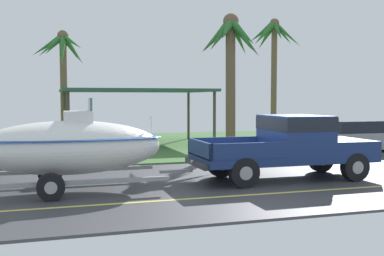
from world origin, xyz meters
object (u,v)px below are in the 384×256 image
Objects in this scene: carport_awning at (136,92)px; palm_tree_far_left at (62,59)px; pickup_truck_towing at (294,144)px; parked_sedan_near at (360,137)px; boat_on_trailer at (68,147)px; palm_tree_near_right at (231,48)px; palm_tree_mid at (272,47)px.

palm_tree_far_left reaches higher than carport_awning.
pickup_truck_towing is 1.13× the size of parked_sedan_near.
palm_tree_near_right is (7.12, 6.86, 3.37)m from boat_on_trailer.
palm_tree_far_left is (-6.78, 6.99, -0.06)m from palm_tree_near_right.
parked_sedan_near is (12.56, 5.22, -0.45)m from boat_on_trailer.
palm_tree_near_right reaches higher than palm_tree_far_left.
parked_sedan_near is 0.81× the size of palm_tree_far_left.
pickup_truck_towing is at bearing -139.86° from parked_sedan_near.
palm_tree_near_right is 7.09m from palm_tree_mid.
palm_tree_mid is 11.59m from palm_tree_far_left.
parked_sedan_near is 15.43m from palm_tree_far_left.
palm_tree_mid reaches higher than boat_on_trailer.
palm_tree_far_left is at bearing 171.59° from palm_tree_mid.
palm_tree_far_left is at bearing 113.56° from pickup_truck_towing.
palm_tree_mid is at bearing 48.71° from palm_tree_near_right.
palm_tree_mid is at bearing -8.41° from palm_tree_far_left.
parked_sedan_near is at bearing -16.78° from palm_tree_near_right.
boat_on_trailer is 13.61m from parked_sedan_near.
parked_sedan_near is (6.19, 5.22, -0.36)m from pickup_truck_towing.
carport_awning is (3.77, 11.13, 1.55)m from boat_on_trailer.
boat_on_trailer is 0.99× the size of palm_tree_far_left.
carport_awning is (-2.60, 11.13, 1.65)m from pickup_truck_towing.
palm_tree_near_right is 1.01× the size of palm_tree_far_left.
pickup_truck_towing is 0.92× the size of boat_on_trailer.
pickup_truck_towing is at bearing -0.00° from boat_on_trailer.
parked_sedan_near is 6.85m from palm_tree_near_right.
parked_sedan_near is at bearing -33.92° from carport_awning.
palm_tree_mid is (-0.79, 6.94, 4.56)m from parked_sedan_near.
boat_on_trailer is 10.44m from palm_tree_near_right.
pickup_truck_towing is 6.37m from boat_on_trailer.
boat_on_trailer is at bearing -134.07° from palm_tree_mid.
palm_tree_far_left is at bearing 88.62° from boat_on_trailer.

